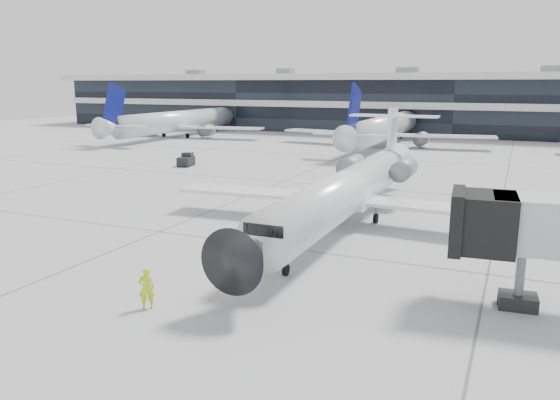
% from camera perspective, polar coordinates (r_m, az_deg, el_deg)
% --- Properties ---
extents(ground, '(220.00, 220.00, 0.00)m').
position_cam_1_polar(ground, '(31.57, 2.41, -5.29)').
color(ground, '#9A9A9D').
rests_on(ground, ground).
extents(terminal, '(170.00, 22.00, 10.00)m').
position_cam_1_polar(terminal, '(110.70, 18.33, 9.23)').
color(terminal, black).
rests_on(terminal, ground).
extents(bg_jet_left, '(32.00, 40.00, 9.60)m').
position_cam_1_polar(bg_jet_left, '(100.58, -10.21, 6.56)').
color(bg_jet_left, silver).
rests_on(bg_jet_left, ground).
extents(bg_jet_center, '(32.00, 40.00, 9.60)m').
position_cam_1_polar(bg_jet_center, '(85.72, 10.92, 5.59)').
color(bg_jet_center, silver).
rests_on(bg_jet_center, ground).
extents(regional_jet, '(25.43, 31.59, 7.32)m').
position_cam_1_polar(regional_jet, '(36.88, 7.28, 1.18)').
color(regional_jet, white).
rests_on(regional_jet, ground).
extents(ramp_worker, '(0.80, 0.77, 1.84)m').
position_cam_1_polar(ramp_worker, '(24.12, -13.78, -8.93)').
color(ramp_worker, '#BCF419').
rests_on(ramp_worker, ground).
extents(traffic_cone, '(0.44, 0.44, 0.50)m').
position_cam_1_polar(traffic_cone, '(35.68, 2.21, -2.83)').
color(traffic_cone, orange).
rests_on(traffic_cone, ground).
extents(far_tug, '(1.83, 2.59, 1.50)m').
position_cam_1_polar(far_tug, '(64.30, -9.77, 4.12)').
color(far_tug, black).
rests_on(far_tug, ground).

